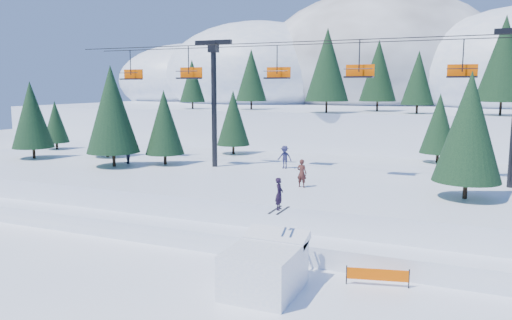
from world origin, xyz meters
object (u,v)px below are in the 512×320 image
at_px(banner_near, 377,275).
at_px(banner_far, 504,277).
at_px(jump_kicker, 265,267).
at_px(chairlift, 339,83).

xyz_separation_m(banner_near, banner_far, (5.35, 2.05, 0.00)).
distance_m(jump_kicker, banner_far, 10.93).
bearing_deg(banner_near, banner_far, 20.97).
bearing_deg(banner_far, chairlift, 132.03).
bearing_deg(banner_far, jump_kicker, -155.31).
bearing_deg(chairlift, banner_near, -68.73).
bearing_deg(jump_kicker, banner_near, 28.78).
xyz_separation_m(jump_kicker, banner_far, (9.91, 4.56, -0.58)).
xyz_separation_m(chairlift, banner_near, (5.48, -14.07, -8.78)).
height_order(chairlift, banner_near, chairlift).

